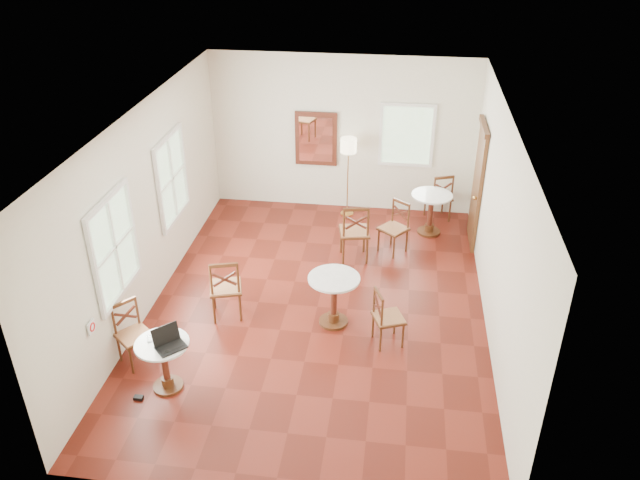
{
  "coord_description": "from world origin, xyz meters",
  "views": [
    {
      "loc": [
        1.09,
        -7.8,
        5.62
      ],
      "look_at": [
        0.0,
        0.3,
        1.0
      ],
      "focal_mm": 35.44,
      "sensor_mm": 36.0,
      "label": 1
    }
  ],
  "objects_px": {
    "chair_mid_b": "(387,317)",
    "chair_back_a": "(439,197)",
    "chair_near_b": "(133,334)",
    "water_glass": "(149,339)",
    "power_adapter": "(138,398)",
    "floor_lamp": "(348,151)",
    "navy_mug": "(160,340)",
    "cafe_table_near": "(164,360)",
    "chair_back_b": "(394,228)",
    "chair_mid_a": "(354,232)",
    "cafe_table_mid": "(334,295)",
    "laptop": "(169,342)",
    "chair_near_a": "(226,288)",
    "cafe_table_back": "(431,209)",
    "mouse": "(167,351)"
  },
  "relations": [
    {
      "from": "chair_mid_a",
      "to": "power_adapter",
      "type": "relative_size",
      "value": 9.28
    },
    {
      "from": "laptop",
      "to": "cafe_table_back",
      "type": "bearing_deg",
      "value": 10.45
    },
    {
      "from": "chair_back_a",
      "to": "navy_mug",
      "type": "height_order",
      "value": "chair_back_a"
    },
    {
      "from": "chair_mid_a",
      "to": "chair_back_a",
      "type": "relative_size",
      "value": 1.11
    },
    {
      "from": "chair_mid_b",
      "to": "laptop",
      "type": "height_order",
      "value": "laptop"
    },
    {
      "from": "chair_back_b",
      "to": "water_glass",
      "type": "bearing_deg",
      "value": -88.67
    },
    {
      "from": "chair_mid_b",
      "to": "navy_mug",
      "type": "xyz_separation_m",
      "value": [
        -2.73,
        -1.28,
        0.32
      ]
    },
    {
      "from": "chair_mid_b",
      "to": "chair_back_b",
      "type": "distance_m",
      "value": 2.57
    },
    {
      "from": "chair_near_b",
      "to": "laptop",
      "type": "relative_size",
      "value": 2.02
    },
    {
      "from": "chair_back_a",
      "to": "floor_lamp",
      "type": "relative_size",
      "value": 0.61
    },
    {
      "from": "chair_back_b",
      "to": "navy_mug",
      "type": "distance_m",
      "value": 4.74
    },
    {
      "from": "water_glass",
      "to": "chair_near_a",
      "type": "bearing_deg",
      "value": 72.27
    },
    {
      "from": "chair_mid_a",
      "to": "chair_back_a",
      "type": "distance_m",
      "value": 2.23
    },
    {
      "from": "chair_back_b",
      "to": "mouse",
      "type": "relative_size",
      "value": 10.23
    },
    {
      "from": "chair_near_b",
      "to": "chair_back_a",
      "type": "bearing_deg",
      "value": -1.1
    },
    {
      "from": "cafe_table_near",
      "to": "chair_back_a",
      "type": "height_order",
      "value": "chair_back_a"
    },
    {
      "from": "chair_near_a",
      "to": "chair_near_b",
      "type": "xyz_separation_m",
      "value": [
        -0.94,
        -1.15,
        -0.05
      ]
    },
    {
      "from": "cafe_table_mid",
      "to": "chair_mid_a",
      "type": "xyz_separation_m",
      "value": [
        0.14,
        1.85,
        0.04
      ]
    },
    {
      "from": "chair_near_b",
      "to": "navy_mug",
      "type": "distance_m",
      "value": 0.79
    },
    {
      "from": "chair_back_a",
      "to": "chair_back_b",
      "type": "xyz_separation_m",
      "value": [
        -0.8,
        -1.33,
        -0.02
      ]
    },
    {
      "from": "laptop",
      "to": "chair_near_b",
      "type": "bearing_deg",
      "value": 100.78
    },
    {
      "from": "power_adapter",
      "to": "chair_near_b",
      "type": "bearing_deg",
      "value": 112.28
    },
    {
      "from": "chair_near_a",
      "to": "chair_back_b",
      "type": "distance_m",
      "value": 3.27
    },
    {
      "from": "chair_mid_a",
      "to": "chair_back_b",
      "type": "xyz_separation_m",
      "value": [
        0.66,
        0.36,
        -0.07
      ]
    },
    {
      "from": "cafe_table_near",
      "to": "chair_mid_a",
      "type": "height_order",
      "value": "chair_mid_a"
    },
    {
      "from": "chair_near_b",
      "to": "water_glass",
      "type": "bearing_deg",
      "value": -96.06
    },
    {
      "from": "chair_back_a",
      "to": "power_adapter",
      "type": "relative_size",
      "value": 8.37
    },
    {
      "from": "chair_mid_b",
      "to": "floor_lamp",
      "type": "bearing_deg",
      "value": -8.72
    },
    {
      "from": "chair_near_b",
      "to": "chair_back_b",
      "type": "bearing_deg",
      "value": -4.36
    },
    {
      "from": "cafe_table_back",
      "to": "mouse",
      "type": "xyz_separation_m",
      "value": [
        -3.24,
        -4.77,
        0.25
      ]
    },
    {
      "from": "chair_near_b",
      "to": "laptop",
      "type": "height_order",
      "value": "laptop"
    },
    {
      "from": "laptop",
      "to": "power_adapter",
      "type": "distance_m",
      "value": 0.88
    },
    {
      "from": "chair_near_a",
      "to": "chair_mid_b",
      "type": "height_order",
      "value": "chair_near_a"
    },
    {
      "from": "chair_mid_a",
      "to": "water_glass",
      "type": "xyz_separation_m",
      "value": [
        -2.23,
        -3.49,
        0.23
      ]
    },
    {
      "from": "cafe_table_back",
      "to": "chair_mid_b",
      "type": "relative_size",
      "value": 0.9
    },
    {
      "from": "floor_lamp",
      "to": "navy_mug",
      "type": "bearing_deg",
      "value": -109.41
    },
    {
      "from": "cafe_table_near",
      "to": "floor_lamp",
      "type": "height_order",
      "value": "floor_lamp"
    },
    {
      "from": "chair_mid_a",
      "to": "chair_mid_b",
      "type": "relative_size",
      "value": 1.23
    },
    {
      "from": "cafe_table_mid",
      "to": "power_adapter",
      "type": "distance_m",
      "value": 2.97
    },
    {
      "from": "floor_lamp",
      "to": "mouse",
      "type": "bearing_deg",
      "value": -107.42
    },
    {
      "from": "cafe_table_near",
      "to": "chair_near_b",
      "type": "bearing_deg",
      "value": 142.71
    },
    {
      "from": "cafe_table_mid",
      "to": "laptop",
      "type": "height_order",
      "value": "laptop"
    },
    {
      "from": "cafe_table_near",
      "to": "power_adapter",
      "type": "bearing_deg",
      "value": -138.25
    },
    {
      "from": "power_adapter",
      "to": "chair_back_b",
      "type": "bearing_deg",
      "value": 53.58
    },
    {
      "from": "chair_mid_b",
      "to": "chair_back_a",
      "type": "relative_size",
      "value": 0.9
    },
    {
      "from": "cafe_table_near",
      "to": "water_glass",
      "type": "xyz_separation_m",
      "value": [
        -0.15,
        -0.0,
        0.32
      ]
    },
    {
      "from": "cafe_table_mid",
      "to": "navy_mug",
      "type": "distance_m",
      "value": 2.56
    },
    {
      "from": "cafe_table_back",
      "to": "chair_back_b",
      "type": "bearing_deg",
      "value": -129.99
    },
    {
      "from": "chair_mid_a",
      "to": "laptop",
      "type": "height_order",
      "value": "chair_mid_a"
    },
    {
      "from": "chair_back_a",
      "to": "laptop",
      "type": "xyz_separation_m",
      "value": [
        -3.43,
        -5.21,
        0.3
      ]
    }
  ]
}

